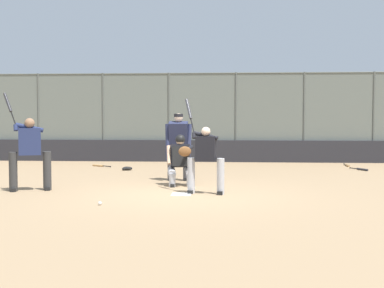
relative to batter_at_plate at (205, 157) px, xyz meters
name	(u,v)px	position (x,y,z in m)	size (l,w,h in m)	color
ground_plane	(181,195)	(0.51, 0.16, -0.80)	(160.00, 160.00, 0.00)	#9E7F5B
home_plate_marker	(181,194)	(0.51, 0.16, -0.80)	(0.43, 0.43, 0.01)	white
backstop_fence	(202,115)	(0.51, -8.13, 0.93)	(17.48, 0.08, 3.30)	#515651
padding_wall	(202,151)	(0.51, -8.03, -0.40)	(17.05, 0.18, 0.80)	#28282D
bleachers_beyond	(186,148)	(1.29, -10.28, -0.42)	(12.18, 1.95, 1.16)	slate
batter_at_plate	(205,157)	(0.00, 0.00, 0.00)	(0.92, 0.75, 2.10)	#B7B7BC
catcher_behind_plate	(181,159)	(0.67, -1.29, -0.15)	(0.70, 0.81, 1.25)	#B7B7BC
umpire_home	(179,144)	(0.82, -2.30, 0.15)	(0.72, 0.43, 1.77)	#4C4C51
batter_on_deck	(30,151)	(4.02, -0.18, 0.11)	(1.16, 0.55, 2.25)	#333333
spare_bat_near_backstop	(361,169)	(-4.62, -5.34, -0.77)	(0.43, 0.73, 0.07)	black
spare_bat_by_padding	(347,165)	(-4.47, -6.67, -0.77)	(0.07, 0.86, 0.07)	black
spare_bat_third_base_side	(99,166)	(3.85, -5.94, -0.77)	(0.74, 0.50, 0.07)	black
fielding_glove_on_dirt	(127,168)	(2.69, -4.80, -0.75)	(0.32, 0.24, 0.12)	black
baseball_loose	(100,203)	(1.95, 1.63, -0.77)	(0.07, 0.07, 0.07)	white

